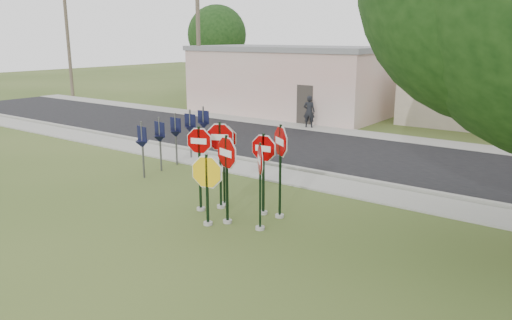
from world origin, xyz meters
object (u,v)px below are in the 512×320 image
Objects in this scene: stop_sign_yellow at (207,182)px; pedestrian at (309,111)px; utility_pole_near at (198,33)px; stop_sign_center at (227,166)px; stop_sign_left at (200,158)px.

pedestrian is at bearing 110.10° from stop_sign_yellow.
pedestrian is (-5.03, 13.74, -0.27)m from stop_sign_yellow.
stop_sign_center is at bearing -45.43° from utility_pole_near.
utility_pole_near reaches higher than stop_sign_center.
utility_pole_near is at bearing -26.45° from pedestrian.
stop_sign_left is at bearing 165.65° from stop_sign_center.
stop_sign_yellow reaches higher than pedestrian.
utility_pole_near is (-12.86, 14.00, 3.42)m from stop_sign_left.
stop_sign_left is 13.65m from pedestrian.
pedestrian is at bearing 111.86° from stop_sign_center.
stop_sign_left is (-0.92, 0.73, 0.36)m from stop_sign_yellow.
stop_sign_center is 20.38m from utility_pole_near.
stop_sign_center is 0.64m from stop_sign_yellow.
stop_sign_yellow is 1.19× the size of pedestrian.
stop_sign_left is at bearing -47.43° from utility_pole_near.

